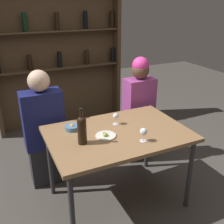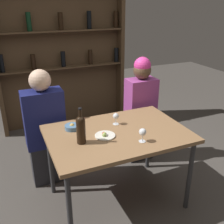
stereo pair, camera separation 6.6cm
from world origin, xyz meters
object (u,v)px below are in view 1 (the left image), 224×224
object	(u,v)px
wine_glass_1	(144,132)
seated_person_left	(44,132)
wine_bottle	(82,129)
snack_bowl	(72,127)
wine_glass_0	(116,117)
seated_person_right	(139,111)
food_plate_0	(106,135)

from	to	relation	value
wine_glass_1	seated_person_left	bearing A→B (deg)	128.16
wine_bottle	snack_bowl	xyz separation A→B (m)	(-0.00, 0.28, -0.11)
snack_bowl	seated_person_left	bearing A→B (deg)	115.87
wine_glass_0	seated_person_right	distance (m)	0.74
wine_bottle	food_plate_0	xyz separation A→B (m)	(0.22, 0.03, -0.13)
wine_glass_1	seated_person_left	distance (m)	1.13
wine_bottle	seated_person_left	xyz separation A→B (m)	(-0.20, 0.68, -0.31)
seated_person_left	seated_person_right	xyz separation A→B (m)	(1.15, 0.00, 0.04)
wine_bottle	wine_glass_1	size ratio (longest dim) A/B	2.59
wine_glass_0	seated_person_right	world-z (taller)	seated_person_right
wine_glass_1	wine_bottle	bearing A→B (deg)	158.76
snack_bowl	food_plate_0	bearing A→B (deg)	-48.11
wine_bottle	food_plate_0	bearing A→B (deg)	6.54
food_plate_0	seated_person_right	size ratio (longest dim) A/B	0.14
wine_glass_1	seated_person_left	size ratio (longest dim) A/B	0.10
wine_glass_1	seated_person_right	xyz separation A→B (m)	(0.47, 0.86, -0.22)
wine_bottle	seated_person_right	bearing A→B (deg)	35.36
wine_bottle	snack_bowl	world-z (taller)	wine_bottle
wine_glass_1	wine_glass_0	bearing A→B (deg)	99.47
wine_bottle	wine_glass_1	xyz separation A→B (m)	(0.48, -0.19, -0.05)
wine_bottle	wine_glass_1	distance (m)	0.52
seated_person_right	food_plate_0	bearing A→B (deg)	-138.27
food_plate_0	snack_bowl	xyz separation A→B (m)	(-0.23, 0.25, 0.01)
snack_bowl	seated_person_left	world-z (taller)	seated_person_left
wine_glass_0	seated_person_left	xyz separation A→B (m)	(-0.61, 0.46, -0.25)
wine_bottle	seated_person_left	world-z (taller)	seated_person_left
snack_bowl	wine_glass_1	bearing A→B (deg)	-43.85
food_plate_0	snack_bowl	size ratio (longest dim) A/B	1.35
wine_glass_0	wine_glass_1	size ratio (longest dim) A/B	0.94
wine_glass_1	snack_bowl	bearing A→B (deg)	136.15
seated_person_left	seated_person_right	size ratio (longest dim) A/B	0.98
wine_glass_0	wine_glass_1	world-z (taller)	wine_glass_1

